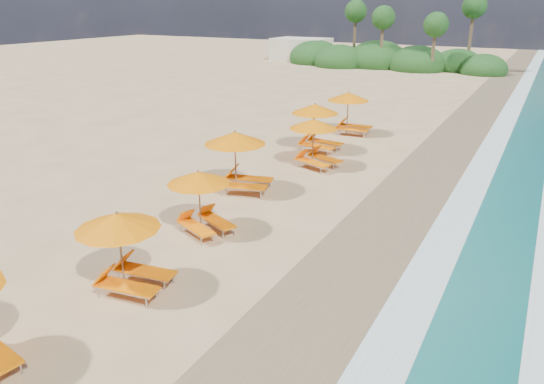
# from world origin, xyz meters

# --- Properties ---
(ground) EXTENTS (160.00, 160.00, 0.00)m
(ground) POSITION_xyz_m (0.00, 0.00, 0.00)
(ground) COLOR tan
(ground) RESTS_ON ground
(wet_sand) EXTENTS (4.00, 160.00, 0.01)m
(wet_sand) POSITION_xyz_m (4.00, 0.00, 0.01)
(wet_sand) COLOR #8C7853
(wet_sand) RESTS_ON ground
(surf_foam) EXTENTS (4.00, 160.00, 0.01)m
(surf_foam) POSITION_xyz_m (6.70, 0.00, 0.03)
(surf_foam) COLOR white
(surf_foam) RESTS_ON ground
(station_2) EXTENTS (2.65, 2.52, 2.24)m
(station_2) POSITION_xyz_m (-1.32, -5.49, 1.25)
(station_2) COLOR olive
(station_2) RESTS_ON ground
(station_3) EXTENTS (2.76, 2.72, 2.12)m
(station_3) POSITION_xyz_m (-1.75, -1.59, 1.19)
(station_3) COLOR olive
(station_3) RESTS_ON ground
(station_4) EXTENTS (3.12, 3.02, 2.52)m
(station_4) POSITION_xyz_m (-2.72, 2.31, 1.41)
(station_4) COLOR olive
(station_4) RESTS_ON ground
(station_5) EXTENTS (2.90, 2.83, 2.29)m
(station_5) POSITION_xyz_m (-1.39, 6.72, 1.29)
(station_5) COLOR olive
(station_5) RESTS_ON ground
(station_6) EXTENTS (2.82, 2.65, 2.47)m
(station_6) POSITION_xyz_m (-2.44, 9.28, 1.38)
(station_6) COLOR olive
(station_6) RESTS_ON ground
(station_7) EXTENTS (2.80, 2.63, 2.46)m
(station_7) POSITION_xyz_m (-2.22, 13.48, 1.38)
(station_7) COLOR olive
(station_7) RESTS_ON ground
(treeline) EXTENTS (25.80, 8.80, 9.74)m
(treeline) POSITION_xyz_m (-9.94, 45.51, 1.00)
(treeline) COLOR #163D14
(treeline) RESTS_ON ground
(beach_building) EXTENTS (7.00, 5.00, 2.80)m
(beach_building) POSITION_xyz_m (-22.00, 48.00, 1.40)
(beach_building) COLOR beige
(beach_building) RESTS_ON ground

